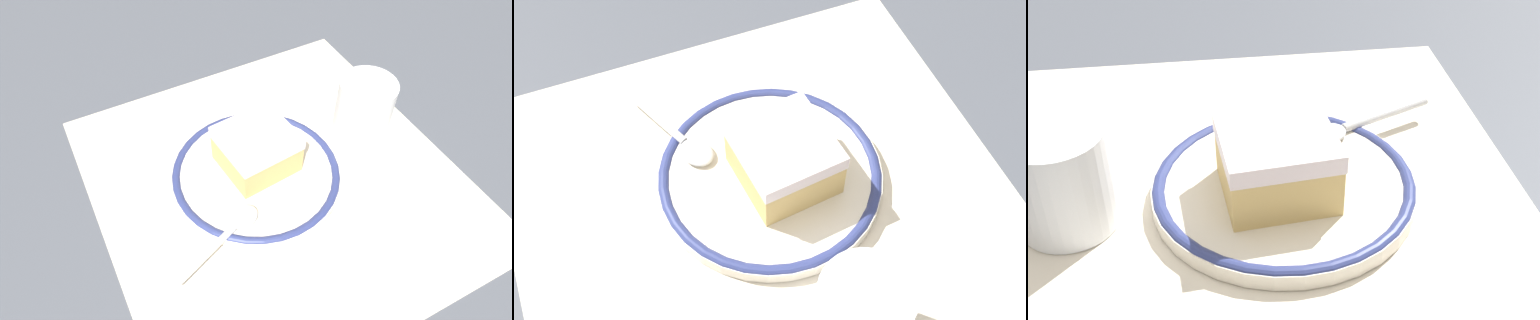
{
  "view_description": "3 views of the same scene",
  "coord_description": "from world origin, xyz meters",
  "views": [
    {
      "loc": [
        -0.18,
        -0.29,
        0.44
      ],
      "look_at": [
        -0.02,
        0.01,
        0.03
      ],
      "focal_mm": 32.95,
      "sensor_mm": 36.0,
      "label": 1
    },
    {
      "loc": [
        0.29,
        -0.11,
        0.5
      ],
      "look_at": [
        -0.02,
        0.01,
        0.03
      ],
      "focal_mm": 47.94,
      "sensor_mm": 36.0,
      "label": 2
    },
    {
      "loc": [
        0.03,
        0.41,
        0.33
      ],
      "look_at": [
        -0.02,
        0.01,
        0.03
      ],
      "focal_mm": 48.23,
      "sensor_mm": 36.0,
      "label": 3
    }
  ],
  "objects": [
    {
      "name": "cup",
      "position": [
        0.13,
        0.02,
        0.03
      ],
      "size": [
        0.07,
        0.07,
        0.08
      ],
      "color": "white",
      "rests_on": "placemat"
    },
    {
      "name": "ground_plane",
      "position": [
        0.0,
        0.0,
        0.0
      ],
      "size": [
        2.4,
        2.4,
        0.0
      ],
      "primitive_type": "plane",
      "color": "#4C515B"
    },
    {
      "name": "plate",
      "position": [
        -0.02,
        0.01,
        0.01
      ],
      "size": [
        0.2,
        0.2,
        0.01
      ],
      "color": "silver",
      "rests_on": "placemat"
    },
    {
      "name": "spoon",
      "position": [
        -0.08,
        -0.05,
        0.02
      ],
      "size": [
        0.12,
        0.06,
        0.01
      ],
      "color": "silver",
      "rests_on": "plate"
    },
    {
      "name": "cake_slice",
      "position": [
        -0.01,
        0.02,
        0.04
      ],
      "size": [
        0.09,
        0.08,
        0.05
      ],
      "color": "#DBB76B",
      "rests_on": "plate"
    },
    {
      "name": "placemat",
      "position": [
        0.0,
        0.0,
        0.0
      ],
      "size": [
        0.4,
        0.42,
        0.0
      ],
      "primitive_type": "cube",
      "color": "beige",
      "rests_on": "ground_plane"
    }
  ]
}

